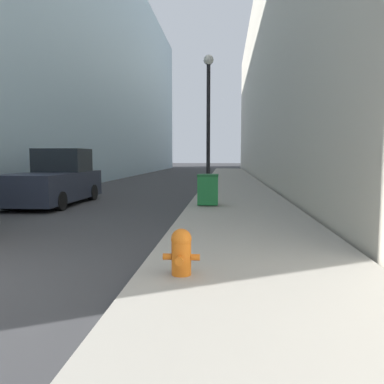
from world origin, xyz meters
TOP-DOWN VIEW (x-y plane):
  - sidewalk_right at (5.02, 18.00)m, footprint 3.61×60.00m
  - building_left_glass at (-10.05, 26.00)m, footprint 12.00×60.00m
  - building_right_stone at (12.92, 26.00)m, footprint 12.00×60.00m
  - fire_hydrant at (3.87, 0.83)m, footprint 0.51×0.40m
  - trash_bin at (3.90, 8.33)m, footprint 0.70×0.66m
  - lamppost at (3.79, 10.72)m, footprint 0.39×0.39m
  - pickup_truck at (-1.97, 9.46)m, footprint 2.13×4.94m

SIDE VIEW (x-z plane):
  - sidewalk_right at x=5.02m, z-range 0.00..0.16m
  - fire_hydrant at x=3.87m, z-range 0.17..0.82m
  - trash_bin at x=3.90m, z-range 0.17..1.23m
  - pickup_truck at x=-1.97m, z-range -0.18..1.93m
  - lamppost at x=3.79m, z-range 0.59..6.17m
  - building_right_stone at x=12.92m, z-range 0.00..16.12m
  - building_left_glass at x=-10.05m, z-range 0.00..18.69m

